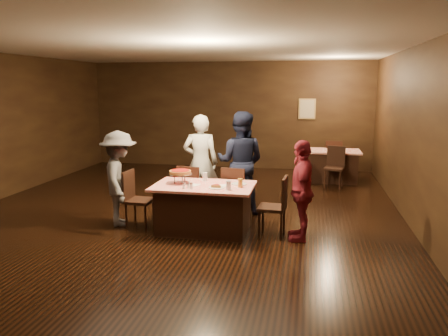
{
  "coord_description": "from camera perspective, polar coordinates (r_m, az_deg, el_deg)",
  "views": [
    {
      "loc": [
        2.3,
        -7.3,
        2.34
      ],
      "look_at": [
        0.93,
        -0.39,
        1.0
      ],
      "focal_mm": 35.0,
      "sensor_mm": 36.0,
      "label": 1
    }
  ],
  "objects": [
    {
      "name": "napkin_center",
      "position": [
        6.93,
        -0.26,
        -2.31
      ],
      "size": [
        0.19,
        0.19,
        0.01
      ],
      "primitive_type": "cube",
      "rotation": [
        0.0,
        0.0,
        0.21
      ],
      "color": "white",
      "rests_on": "main_table"
    },
    {
      "name": "glass_amber",
      "position": [
        6.81,
        2.13,
        -1.96
      ],
      "size": [
        0.08,
        0.08,
        0.14
      ],
      "primitive_type": "cylinder",
      "color": "#BF7F26",
      "rests_on": "main_table"
    },
    {
      "name": "diner_white_jacket",
      "position": [
        8.25,
        -3.07,
        0.73
      ],
      "size": [
        0.72,
        0.53,
        1.81
      ],
      "primitive_type": "imported",
      "rotation": [
        0.0,
        0.0,
        3.3
      ],
      "color": "silver",
      "rests_on": "ground"
    },
    {
      "name": "pizza_stand",
      "position": [
        7.11,
        -5.72,
        -0.56
      ],
      "size": [
        0.38,
        0.38,
        0.22
      ],
      "color": "black",
      "rests_on": "main_table"
    },
    {
      "name": "plate_with_slice",
      "position": [
        6.76,
        -0.98,
        -2.44
      ],
      "size": [
        0.25,
        0.25,
        0.06
      ],
      "color": "white",
      "rests_on": "main_table"
    },
    {
      "name": "glass_front_right",
      "position": [
        6.65,
        0.58,
        -2.28
      ],
      "size": [
        0.08,
        0.08,
        0.14
      ],
      "primitive_type": "cylinder",
      "color": "silver",
      "rests_on": "main_table"
    },
    {
      "name": "back_table",
      "position": [
        11.09,
        13.99,
        0.28
      ],
      "size": [
        1.3,
        0.9,
        0.77
      ],
      "primitive_type": "cube",
      "color": "#B41D0C",
      "rests_on": "ground"
    },
    {
      "name": "napkin_left",
      "position": [
        6.98,
        -3.96,
        -2.23
      ],
      "size": [
        0.21,
        0.21,
        0.01
      ],
      "primitive_type": "cube",
      "rotation": [
        0.0,
        0.0,
        -0.35
      ],
      "color": "white",
      "rests_on": "main_table"
    },
    {
      "name": "chair_far_right",
      "position": [
        7.7,
        1.58,
        -3.26
      ],
      "size": [
        0.47,
        0.47,
        0.95
      ],
      "primitive_type": "cube",
      "rotation": [
        0.0,
        0.0,
        3.0
      ],
      "color": "black",
      "rests_on": "ground"
    },
    {
      "name": "chair_end_left",
      "position": [
        7.4,
        -10.97,
        -4.04
      ],
      "size": [
        0.44,
        0.44,
        0.95
      ],
      "primitive_type": "cube",
      "rotation": [
        0.0,
        0.0,
        1.53
      ],
      "color": "black",
      "rests_on": "ground"
    },
    {
      "name": "diner_navy_hoodie",
      "position": [
        8.09,
        2.16,
        0.78
      ],
      "size": [
        0.97,
        0.78,
        1.88
      ],
      "primitive_type": "imported",
      "rotation": [
        0.0,
        0.0,
        3.06
      ],
      "color": "black",
      "rests_on": "ground"
    },
    {
      "name": "room",
      "position": [
        7.67,
        -6.35,
        9.19
      ],
      "size": [
        10.0,
        10.04,
        3.02
      ],
      "color": "black",
      "rests_on": "ground"
    },
    {
      "name": "diner_grey_knit",
      "position": [
        7.51,
        -13.51,
        -1.37
      ],
      "size": [
        0.95,
        1.19,
        1.6
      ],
      "primitive_type": "imported",
      "rotation": [
        0.0,
        0.0,
        1.98
      ],
      "color": "#59585D",
      "rests_on": "ground"
    },
    {
      "name": "main_table",
      "position": [
        7.09,
        -2.64,
        -5.25
      ],
      "size": [
        1.6,
        1.0,
        0.77
      ],
      "primitive_type": "cube",
      "color": "red",
      "rests_on": "ground"
    },
    {
      "name": "diner_red_shirt",
      "position": [
        6.71,
        10.09,
        -2.92
      ],
      "size": [
        0.43,
        0.93,
        1.54
      ],
      "primitive_type": "imported",
      "rotation": [
        0.0,
        0.0,
        -1.51
      ],
      "color": "maroon",
      "rests_on": "ground"
    },
    {
      "name": "glass_back",
      "position": [
        7.27,
        -2.49,
        -1.15
      ],
      "size": [
        0.08,
        0.08,
        0.14
      ],
      "primitive_type": "cylinder",
      "color": "silver",
      "rests_on": "main_table"
    },
    {
      "name": "chair_end_right",
      "position": [
        6.89,
        6.3,
        -5.0
      ],
      "size": [
        0.45,
        0.45,
        0.95
      ],
      "primitive_type": "cube",
      "rotation": [
        0.0,
        0.0,
        -1.64
      ],
      "color": "black",
      "rests_on": "ground"
    },
    {
      "name": "chair_far_left",
      "position": [
        7.87,
        -4.18,
        -2.98
      ],
      "size": [
        0.47,
        0.47,
        0.95
      ],
      "primitive_type": "cube",
      "rotation": [
        0.0,
        0.0,
        3.01
      ],
      "color": "black",
      "rests_on": "ground"
    },
    {
      "name": "chair_back_far",
      "position": [
        11.67,
        13.88,
        1.24
      ],
      "size": [
        0.48,
        0.48,
        0.95
      ],
      "primitive_type": "cube",
      "rotation": [
        0.0,
        0.0,
        3.3
      ],
      "color": "black",
      "rests_on": "ground"
    },
    {
      "name": "chair_back_near",
      "position": [
        10.39,
        14.19,
        0.09
      ],
      "size": [
        0.5,
        0.5,
        0.95
      ],
      "primitive_type": "cube",
      "rotation": [
        0.0,
        0.0,
        -0.22
      ],
      "color": "black",
      "rests_on": "ground"
    },
    {
      "name": "condiments",
      "position": [
        6.76,
        -4.73,
        -2.27
      ],
      "size": [
        0.17,
        0.1,
        0.09
      ],
      "color": "silver",
      "rests_on": "main_table"
    },
    {
      "name": "plate_empty",
      "position": [
        7.03,
        1.98,
        -2.09
      ],
      "size": [
        0.25,
        0.25,
        0.01
      ],
      "primitive_type": "cylinder",
      "color": "white",
      "rests_on": "main_table"
    }
  ]
}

